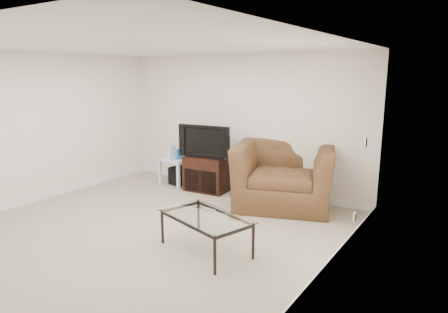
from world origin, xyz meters
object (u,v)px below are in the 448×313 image
Objects in this scene: side_table at (178,171)px; subwoofer at (180,175)px; television at (207,141)px; recliner at (284,165)px; tv_stand at (208,173)px; coffee_table at (206,233)px.

side_table is 1.65× the size of subwoofer.
television is 1.55m from recliner.
tv_stand is 2.36× the size of subwoofer.
subwoofer is at bearing 159.93° from recliner.
side_table is 2.29m from recliner.
side_table is at bearing 175.35° from tv_stand.
coffee_table is (2.21, -2.12, -0.03)m from side_table.
side_table is at bearing -149.88° from subwoofer.
side_table is at bearing 160.44° from recliner.
television is 0.61× the size of recliner.
coffee_table is (-0.04, -2.12, -0.46)m from recliner.
subwoofer is at bearing 173.71° from tv_stand.
recliner is (1.53, 0.00, 0.36)m from tv_stand.
side_table is 0.47× the size of coffee_table.
tv_stand is at bearing 125.04° from coffee_table.
television is 2.66m from coffee_table.
side_table is at bearing 171.38° from television.
side_table reaches higher than subwoofer.
tv_stand is 0.70m from subwoofer.
television is 1.00m from side_table.
subwoofer is at bearing 30.12° from side_table.
coffee_table reaches higher than subwoofer.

